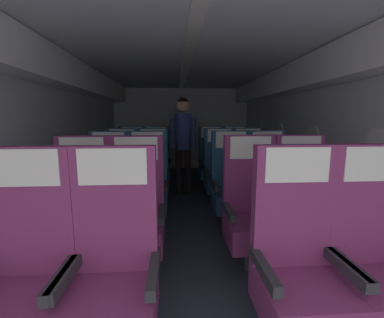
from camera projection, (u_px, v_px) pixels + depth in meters
ground at (188, 215)px, 3.55m from camera, size 3.70×7.09×0.02m
fuselage_shell at (187, 102)px, 3.58m from camera, size 3.58×6.74×2.13m
seat_a_left_window at (25, 277)px, 1.36m from camera, size 0.49×0.47×1.16m
seat_a_left_aisle at (114, 273)px, 1.39m from camera, size 0.49×0.47×1.16m
seat_a_right_aisle at (375, 264)px, 1.48m from camera, size 0.49×0.47×1.16m
seat_a_right_window at (298, 267)px, 1.45m from camera, size 0.49×0.47×1.16m
seat_b_left_window at (83, 216)px, 2.21m from camera, size 0.49×0.47×1.16m
seat_b_left_aisle at (137, 215)px, 2.23m from camera, size 0.49×0.47×1.16m
seat_b_right_aisle at (301, 210)px, 2.34m from camera, size 0.49×0.47×1.16m
seat_b_right_window at (251, 212)px, 2.30m from camera, size 0.49×0.47×1.16m
seat_c_left_window at (109, 189)px, 3.05m from camera, size 0.49×0.47×1.16m
seat_c_left_aisle at (148, 188)px, 3.09m from camera, size 0.49×0.47×1.16m
seat_c_right_aisle at (267, 186)px, 3.17m from camera, size 0.49×0.47×1.16m
seat_c_right_window at (231, 187)px, 3.16m from camera, size 0.49×0.47×1.16m
seat_d_left_window at (123, 174)px, 3.89m from camera, size 0.49×0.47×1.16m
seat_d_left_aisle at (153, 173)px, 3.94m from camera, size 0.49×0.47×1.16m
seat_d_right_aisle at (248, 172)px, 4.03m from camera, size 0.49×0.47×1.16m
seat_d_right_window at (220, 173)px, 3.98m from camera, size 0.49×0.47×1.16m
seat_e_left_window at (132, 164)px, 4.72m from camera, size 0.49×0.47×1.16m
seat_e_left_aisle at (157, 163)px, 4.78m from camera, size 0.49×0.47×1.16m
seat_e_right_aisle at (235, 163)px, 4.86m from camera, size 0.49×0.47×1.16m
seat_e_right_window at (211, 163)px, 4.84m from camera, size 0.49×0.47×1.16m
flight_attendant at (183, 135)px, 4.37m from camera, size 0.43×0.28×1.66m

